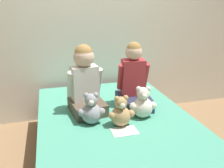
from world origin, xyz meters
TOP-DOWN VIEW (x-y plane):
  - ground_plane at (0.00, 0.00)m, footprint 14.00×14.00m
  - wall_behind_bed at (0.00, 1.13)m, footprint 8.00×0.06m
  - bed at (0.00, 0.00)m, footprint 1.39×2.01m
  - child_on_left at (-0.24, 0.25)m, footprint 0.36×0.40m
  - child_on_right at (0.24, 0.24)m, footprint 0.35×0.41m
  - teddy_bear_held_by_left_child at (-0.23, -0.01)m, footprint 0.23×0.18m
  - teddy_bear_held_by_right_child at (0.24, -0.02)m, footprint 0.25×0.19m
  - teddy_bear_between_children at (0.00, -0.12)m, footprint 0.23×0.17m
  - sign_card at (-0.00, -0.23)m, footprint 0.21×0.15m

SIDE VIEW (x-z plane):
  - ground_plane at x=0.00m, z-range 0.00..0.00m
  - bed at x=0.00m, z-range 0.00..0.46m
  - sign_card at x=0.00m, z-range 0.46..0.47m
  - teddy_bear_between_children at x=0.00m, z-range 0.44..0.71m
  - teddy_bear_held_by_left_child at x=-0.23m, z-range 0.44..0.72m
  - teddy_bear_held_by_right_child at x=0.24m, z-range 0.44..0.73m
  - child_on_right at x=0.24m, z-range 0.39..1.04m
  - child_on_left at x=-0.24m, z-range 0.42..1.07m
  - wall_behind_bed at x=0.00m, z-range 0.00..2.50m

